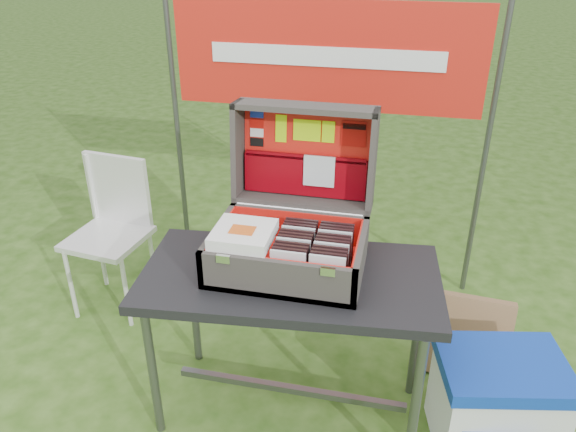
% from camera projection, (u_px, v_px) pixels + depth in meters
% --- Properties ---
extents(ground, '(80.00, 80.00, 0.00)m').
position_uv_depth(ground, '(277.00, 402.00, 2.50)').
color(ground, '#284C11').
rests_on(ground, ground).
extents(table, '(1.19, 0.67, 0.71)m').
position_uv_depth(table, '(290.00, 346.00, 2.30)').
color(table, black).
rests_on(table, ground).
extents(table_top, '(1.19, 0.67, 0.04)m').
position_uv_depth(table_top, '(290.00, 278.00, 2.15)').
color(table_top, black).
rests_on(table_top, ground).
extents(table_leg_fl, '(0.04, 0.04, 0.67)m').
position_uv_depth(table_leg_fl, '(152.00, 368.00, 2.22)').
color(table_leg_fl, '#59595B').
rests_on(table_leg_fl, ground).
extents(table_leg_fr, '(0.04, 0.04, 0.67)m').
position_uv_depth(table_leg_fr, '(415.00, 412.00, 2.02)').
color(table_leg_fr, '#59595B').
rests_on(table_leg_fr, ground).
extents(table_leg_bl, '(0.04, 0.04, 0.67)m').
position_uv_depth(table_leg_bl, '(194.00, 302.00, 2.61)').
color(table_leg_bl, '#59595B').
rests_on(table_leg_bl, ground).
extents(table_leg_br, '(0.04, 0.04, 0.67)m').
position_uv_depth(table_leg_br, '(417.00, 333.00, 2.41)').
color(table_leg_br, '#59595B').
rests_on(table_leg_br, ground).
extents(table_brace, '(0.99, 0.03, 0.03)m').
position_uv_depth(table_brace, '(290.00, 389.00, 2.41)').
color(table_brace, '#59595B').
rests_on(table_brace, ground).
extents(suitcase, '(0.58, 0.57, 0.56)m').
position_uv_depth(suitcase, '(291.00, 197.00, 2.09)').
color(suitcase, '#403D3A').
rests_on(suitcase, table).
extents(suitcase_base_bottom, '(0.58, 0.41, 0.02)m').
position_uv_depth(suitcase_base_bottom, '(288.00, 266.00, 2.16)').
color(suitcase_base_bottom, '#403D3A').
rests_on(suitcase_base_bottom, table_top).
extents(suitcase_base_wall_front, '(0.58, 0.02, 0.15)m').
position_uv_depth(suitcase_base_wall_front, '(276.00, 280.00, 1.97)').
color(suitcase_base_wall_front, '#403D3A').
rests_on(suitcase_base_wall_front, table_top).
extents(suitcase_base_wall_back, '(0.58, 0.02, 0.15)m').
position_uv_depth(suitcase_base_wall_back, '(298.00, 228.00, 2.30)').
color(suitcase_base_wall_back, '#403D3A').
rests_on(suitcase_base_wall_back, table_top).
extents(suitcase_base_wall_left, '(0.02, 0.41, 0.15)m').
position_uv_depth(suitcase_base_wall_left, '(219.00, 244.00, 2.19)').
color(suitcase_base_wall_left, '#403D3A').
rests_on(suitcase_base_wall_left, table_top).
extents(suitcase_base_wall_right, '(0.02, 0.41, 0.15)m').
position_uv_depth(suitcase_base_wall_right, '(361.00, 260.00, 2.08)').
color(suitcase_base_wall_right, '#403D3A').
rests_on(suitcase_base_wall_right, table_top).
extents(suitcase_liner_floor, '(0.53, 0.37, 0.01)m').
position_uv_depth(suitcase_liner_floor, '(288.00, 263.00, 2.16)').
color(suitcase_liner_floor, red).
rests_on(suitcase_liner_floor, suitcase_base_bottom).
extents(suitcase_latch_left, '(0.05, 0.01, 0.03)m').
position_uv_depth(suitcase_latch_left, '(223.00, 259.00, 1.96)').
color(suitcase_latch_left, silver).
rests_on(suitcase_latch_left, suitcase_base_wall_front).
extents(suitcase_latch_right, '(0.05, 0.01, 0.03)m').
position_uv_depth(suitcase_latch_right, '(328.00, 272.00, 1.89)').
color(suitcase_latch_right, silver).
rests_on(suitcase_latch_right, suitcase_base_wall_front).
extents(suitcase_hinge, '(0.52, 0.02, 0.02)m').
position_uv_depth(suitcase_hinge, '(299.00, 210.00, 2.28)').
color(suitcase_hinge, silver).
rests_on(suitcase_hinge, suitcase_base_wall_back).
extents(suitcase_lid_back, '(0.58, 0.06, 0.41)m').
position_uv_depth(suitcase_lid_back, '(307.00, 151.00, 2.33)').
color(suitcase_lid_back, '#403D3A').
rests_on(suitcase_lid_back, suitcase_base_wall_back).
extents(suitcase_lid_rim_far, '(0.58, 0.16, 0.04)m').
position_uv_depth(suitcase_lid_rim_far, '(306.00, 108.00, 2.19)').
color(suitcase_lid_rim_far, '#403D3A').
rests_on(suitcase_lid_rim_far, suitcase_lid_back).
extents(suitcase_lid_rim_near, '(0.58, 0.16, 0.04)m').
position_uv_depth(suitcase_lid_rim_near, '(303.00, 201.00, 2.34)').
color(suitcase_lid_rim_near, '#403D3A').
rests_on(suitcase_lid_rim_near, suitcase_lid_back).
extents(suitcase_lid_rim_left, '(0.02, 0.19, 0.42)m').
position_uv_depth(suitcase_lid_rim_left, '(239.00, 150.00, 2.32)').
color(suitcase_lid_rim_left, '#403D3A').
rests_on(suitcase_lid_rim_left, suitcase_lid_back).
extents(suitcase_lid_rim_right, '(0.02, 0.19, 0.42)m').
position_uv_depth(suitcase_lid_rim_right, '(373.00, 161.00, 2.21)').
color(suitcase_lid_rim_right, '#403D3A').
rests_on(suitcase_lid_rim_right, suitcase_lid_back).
extents(suitcase_lid_liner, '(0.53, 0.04, 0.36)m').
position_uv_depth(suitcase_lid_liner, '(306.00, 152.00, 2.31)').
color(suitcase_lid_liner, red).
rests_on(suitcase_lid_liner, suitcase_lid_back).
extents(suitcase_liner_wall_front, '(0.53, 0.01, 0.13)m').
position_uv_depth(suitcase_liner_wall_front, '(277.00, 275.00, 1.97)').
color(suitcase_liner_wall_front, red).
rests_on(suitcase_liner_wall_front, suitcase_base_bottom).
extents(suitcase_liner_wall_back, '(0.53, 0.01, 0.13)m').
position_uv_depth(suitcase_liner_wall_back, '(297.00, 227.00, 2.29)').
color(suitcase_liner_wall_back, red).
rests_on(suitcase_liner_wall_back, suitcase_base_bottom).
extents(suitcase_liner_wall_left, '(0.01, 0.37, 0.13)m').
position_uv_depth(suitcase_liner_wall_left, '(222.00, 241.00, 2.18)').
color(suitcase_liner_wall_left, red).
rests_on(suitcase_liner_wall_left, suitcase_base_bottom).
extents(suitcase_liner_wall_right, '(0.01, 0.37, 0.13)m').
position_uv_depth(suitcase_liner_wall_right, '(357.00, 257.00, 2.08)').
color(suitcase_liner_wall_right, red).
rests_on(suitcase_liner_wall_right, suitcase_base_bottom).
extents(suitcase_lid_pocket, '(0.51, 0.05, 0.17)m').
position_uv_depth(suitcase_lid_pocket, '(305.00, 176.00, 2.33)').
color(suitcase_lid_pocket, '#73020A').
rests_on(suitcase_lid_pocket, suitcase_lid_liner).
extents(suitcase_pocket_edge, '(0.50, 0.02, 0.02)m').
position_uv_depth(suitcase_pocket_edge, '(305.00, 157.00, 2.30)').
color(suitcase_pocket_edge, '#73020A').
rests_on(suitcase_pocket_edge, suitcase_lid_pocket).
extents(suitcase_pocket_cd, '(0.13, 0.02, 0.13)m').
position_uv_depth(suitcase_pocket_cd, '(319.00, 171.00, 2.29)').
color(suitcase_pocket_cd, silver).
rests_on(suitcase_pocket_cd, suitcase_lid_pocket).
extents(lid_sticker_cc_a, '(0.06, 0.01, 0.04)m').
position_uv_depth(lid_sticker_cc_a, '(257.00, 114.00, 2.29)').
color(lid_sticker_cc_a, '#1933B2').
rests_on(lid_sticker_cc_a, suitcase_lid_liner).
extents(lid_sticker_cc_b, '(0.06, 0.01, 0.04)m').
position_uv_depth(lid_sticker_cc_b, '(257.00, 123.00, 2.31)').
color(lid_sticker_cc_b, '#B20D08').
rests_on(lid_sticker_cc_b, suitcase_lid_liner).
extents(lid_sticker_cc_c, '(0.06, 0.01, 0.04)m').
position_uv_depth(lid_sticker_cc_c, '(257.00, 133.00, 2.32)').
color(lid_sticker_cc_c, white).
rests_on(lid_sticker_cc_c, suitcase_lid_liner).
extents(lid_sticker_cc_d, '(0.06, 0.01, 0.04)m').
position_uv_depth(lid_sticker_cc_d, '(257.00, 142.00, 2.34)').
color(lid_sticker_cc_d, black).
rests_on(lid_sticker_cc_d, suitcase_lid_liner).
extents(lid_card_neon_tall, '(0.05, 0.01, 0.11)m').
position_uv_depth(lid_card_neon_tall, '(281.00, 129.00, 2.29)').
color(lid_card_neon_tall, '#B4E709').
rests_on(lid_card_neon_tall, suitcase_lid_liner).
extents(lid_card_neon_main, '(0.11, 0.01, 0.09)m').
position_uv_depth(lid_card_neon_main, '(307.00, 130.00, 2.27)').
color(lid_card_neon_main, '#B4E709').
rests_on(lid_card_neon_main, suitcase_lid_liner).
extents(lid_card_neon_small, '(0.05, 0.01, 0.09)m').
position_uv_depth(lid_card_neon_small, '(328.00, 132.00, 2.26)').
color(lid_card_neon_small, '#B4E709').
rests_on(lid_card_neon_small, suitcase_lid_liner).
extents(lid_sticker_band, '(0.10, 0.01, 0.10)m').
position_uv_depth(lid_sticker_band, '(354.00, 134.00, 2.24)').
color(lid_sticker_band, '#B20D08').
rests_on(lid_sticker_band, suitcase_lid_liner).
extents(lid_sticker_band_bar, '(0.09, 0.01, 0.02)m').
position_uv_depth(lid_sticker_band_bar, '(354.00, 126.00, 2.23)').
color(lid_sticker_band_bar, black).
rests_on(lid_sticker_band_bar, suitcase_lid_liner).
extents(cd_left_0, '(0.13, 0.01, 0.15)m').
position_uv_depth(cd_left_0, '(288.00, 270.00, 1.98)').
color(cd_left_0, silver).
rests_on(cd_left_0, suitcase_liner_floor).
extents(cd_left_1, '(0.13, 0.01, 0.15)m').
position_uv_depth(cd_left_1, '(289.00, 266.00, 2.00)').
color(cd_left_1, black).
rests_on(cd_left_1, suitcase_liner_floor).
extents(cd_left_2, '(0.13, 0.01, 0.15)m').
position_uv_depth(cd_left_2, '(291.00, 263.00, 2.02)').
color(cd_left_2, black).
rests_on(cd_left_2, suitcase_liner_floor).
extents(cd_left_3, '(0.13, 0.01, 0.15)m').
position_uv_depth(cd_left_3, '(292.00, 260.00, 2.04)').
color(cd_left_3, black).
rests_on(cd_left_3, suitcase_liner_floor).
extents(cd_left_4, '(0.13, 0.01, 0.15)m').
position_uv_depth(cd_left_4, '(293.00, 256.00, 2.06)').
color(cd_left_4, silver).
rests_on(cd_left_4, suitcase_liner_floor).
extents(cd_left_5, '(0.13, 0.01, 0.15)m').
position_uv_depth(cd_left_5, '(295.00, 253.00, 2.08)').
color(cd_left_5, black).
rests_on(cd_left_5, suitcase_liner_floor).
extents(cd_left_6, '(0.13, 0.01, 0.15)m').
position_uv_depth(cd_left_6, '(296.00, 250.00, 2.10)').
color(cd_left_6, black).
rests_on(cd_left_6, suitcase_liner_floor).
extents(cd_left_7, '(0.13, 0.01, 0.15)m').
position_uv_depth(cd_left_7, '(297.00, 247.00, 2.12)').
color(cd_left_7, black).
rests_on(cd_left_7, suitcase_liner_floor).
extents(cd_left_8, '(0.13, 0.01, 0.15)m').
position_uv_depth(cd_left_8, '(298.00, 244.00, 2.14)').
color(cd_left_8, silver).
rests_on(cd_left_8, suitcase_liner_floor).
extents(cd_left_9, '(0.13, 0.01, 0.15)m').
position_uv_depth(cd_left_9, '(300.00, 241.00, 2.16)').
color(cd_left_9, black).
rests_on(cd_left_9, suitcase_liner_floor).
extents(cd_left_10, '(0.13, 0.01, 0.15)m').
position_uv_depth(cd_left_10, '(301.00, 238.00, 2.17)').
color(cd_left_10, black).
rests_on(cd_left_10, suitcase_liner_floor).
extents(cd_left_11, '(0.13, 0.01, 0.15)m').
position_uv_depth(cd_left_11, '(302.00, 236.00, 2.19)').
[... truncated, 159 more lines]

